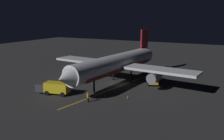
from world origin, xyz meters
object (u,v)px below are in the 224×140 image
Objects in this scene: catering_truck at (153,78)px; ground_crew_worker at (88,97)px; airliner at (118,64)px; traffic_cone_under_wing at (84,83)px; baggage_truck at (54,88)px; traffic_cone_near_left at (128,97)px; traffic_cone_near_right at (105,96)px.

catering_truck is 3.47× the size of ground_crew_worker.
airliner is 65.32× the size of traffic_cone_under_wing.
baggage_truck is 3.86× the size of ground_crew_worker.
catering_truck is at bearing -151.64° from traffic_cone_under_wing.
ground_crew_worker is at bearing 69.16° from catering_truck.
traffic_cone_under_wing is (7.04, -9.39, -0.64)m from ground_crew_worker.
ground_crew_worker reaches higher than traffic_cone_under_wing.
airliner is 8.47m from traffic_cone_under_wing.
airliner reaches higher than traffic_cone_under_wing.
airliner reaches higher than traffic_cone_near_left.
traffic_cone_near_right is at bearing -108.41° from ground_crew_worker.
traffic_cone_under_wing is at bearing 32.96° from airliner.
baggage_truck is 1.11× the size of catering_truck.
airliner is at bearing 24.03° from catering_truck.
catering_truck reaches higher than traffic_cone_under_wing.
airliner is 5.95× the size of catering_truck.
traffic_cone_near_right and traffic_cone_under_wing have the same top height.
airliner is at bearing -53.70° from traffic_cone_near_left.
traffic_cone_under_wing is at bearing -33.84° from traffic_cone_near_right.
airliner is 20.65× the size of ground_crew_worker.
ground_crew_worker is (6.32, 16.60, -0.34)m from catering_truck.
airliner is at bearing -147.04° from traffic_cone_under_wing.
traffic_cone_near_left is 4.24m from traffic_cone_near_right.
traffic_cone_under_wing is at bearing -97.49° from baggage_truck.
catering_truck is 10.98× the size of traffic_cone_under_wing.
catering_truck is at bearing -132.56° from baggage_truck.
traffic_cone_under_wing is (6.19, 4.02, -4.16)m from airliner.
baggage_truck is at bearing 59.81° from airliner.
airliner is 5.35× the size of baggage_truck.
baggage_truck is at bearing 17.61° from traffic_cone_near_right.
traffic_cone_near_left is (0.97, 11.63, -0.98)m from catering_truck.
airliner is 8.46m from catering_truck.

